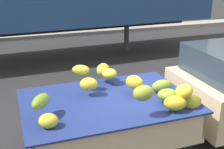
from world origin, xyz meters
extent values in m
plane|color=#28282B|center=(0.00, 0.00, 0.00)|extent=(220.00, 220.00, 0.00)
cube|color=gray|center=(0.00, 9.25, 0.08)|extent=(80.00, 0.80, 0.16)
cube|color=#CCB793|center=(-0.92, -0.14, 0.58)|extent=(2.57, 1.75, 0.08)
cube|color=#CCB793|center=(-0.93, 0.69, 0.84)|extent=(2.54, 0.09, 0.44)
cube|color=#CCB793|center=(-0.90, -0.97, 0.84)|extent=(2.54, 0.09, 0.44)
cube|color=#CCB793|center=(0.33, -0.12, 0.84)|extent=(0.08, 1.71, 0.44)
cube|color=#CCB793|center=(-2.16, -0.16, 0.84)|extent=(0.08, 1.71, 0.44)
cube|color=#B21914|center=(-0.93, 0.72, 0.80)|extent=(2.44, 0.05, 0.07)
cube|color=navy|center=(-0.92, -0.14, 1.07)|extent=(2.69, 1.87, 0.03)
ellipsoid|color=gold|center=(-1.22, 0.30, 1.47)|extent=(0.35, 0.31, 0.16)
ellipsoid|color=gold|center=(-0.75, 0.61, 1.32)|extent=(0.36, 0.38, 0.23)
ellipsoid|color=gold|center=(-1.15, 0.10, 1.29)|extent=(0.34, 0.29, 0.22)
ellipsoid|color=gold|center=(0.24, -0.76, 1.14)|extent=(0.32, 0.24, 0.23)
ellipsoid|color=yellow|center=(0.06, -0.79, 1.36)|extent=(0.37, 0.35, 0.20)
ellipsoid|color=gold|center=(-1.90, -0.70, 1.18)|extent=(0.31, 0.29, 0.20)
ellipsoid|color=#88A332|center=(0.05, -0.12, 1.19)|extent=(0.37, 0.20, 0.21)
ellipsoid|color=olive|center=(-0.62, -0.85, 1.46)|extent=(0.30, 0.22, 0.22)
ellipsoid|color=gold|center=(-0.11, -0.84, 1.23)|extent=(0.38, 0.31, 0.22)
ellipsoid|color=#98A830|center=(0.20, -0.74, 1.15)|extent=(0.34, 0.33, 0.21)
ellipsoid|color=gold|center=(-0.42, -0.07, 1.29)|extent=(0.35, 0.36, 0.23)
ellipsoid|color=olive|center=(-0.06, -0.54, 1.22)|extent=(0.39, 0.34, 0.19)
ellipsoid|color=olive|center=(-1.96, -0.42, 1.34)|extent=(0.36, 0.41, 0.18)
ellipsoid|color=gold|center=(-0.68, 0.45, 1.29)|extent=(0.33, 0.32, 0.18)
cylinder|color=black|center=(1.54, 0.73, 0.32)|extent=(0.64, 0.21, 0.64)
cylinder|color=black|center=(-1.23, 0.68, 0.32)|extent=(0.64, 0.21, 0.64)
cube|color=black|center=(-1.54, 5.75, 1.10)|extent=(11.05, 0.89, 0.30)
cylinder|color=#38383A|center=(1.76, 5.90, 0.62)|extent=(0.18, 0.18, 1.25)
camera|label=1|loc=(-2.23, -4.28, 3.13)|focal=48.51mm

